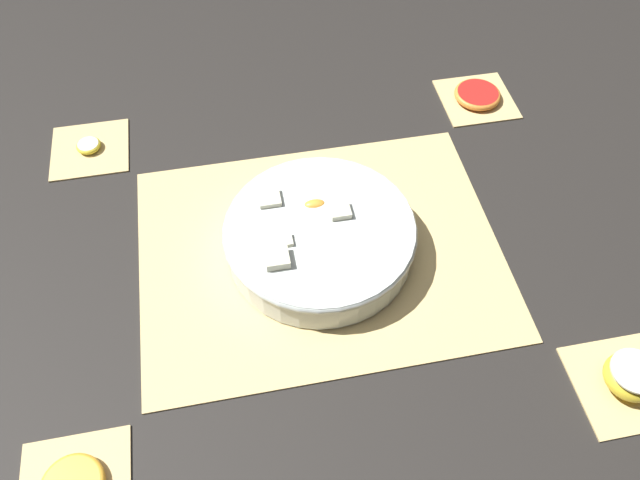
# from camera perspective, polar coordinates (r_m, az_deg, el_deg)

# --- Properties ---
(ground_plane) EXTENTS (6.00, 6.00, 0.00)m
(ground_plane) POSITION_cam_1_polar(r_m,az_deg,el_deg) (0.91, 0.00, -1.04)
(ground_plane) COLOR black
(bamboo_mat_center) EXTENTS (0.52, 0.40, 0.01)m
(bamboo_mat_center) POSITION_cam_1_polar(r_m,az_deg,el_deg) (0.90, 0.00, -0.93)
(bamboo_mat_center) COLOR #D6B775
(bamboo_mat_center) RESTS_ON ground_plane
(coaster_mat_near_right) EXTENTS (0.12, 0.12, 0.01)m
(coaster_mat_near_right) POSITION_cam_1_polar(r_m,az_deg,el_deg) (0.88, 26.03, -11.74)
(coaster_mat_near_right) COLOR #D6B775
(coaster_mat_near_right) RESTS_ON ground_plane
(coaster_mat_far_left) EXTENTS (0.12, 0.12, 0.01)m
(coaster_mat_far_left) POSITION_cam_1_polar(r_m,az_deg,el_deg) (1.11, -20.30, 7.84)
(coaster_mat_far_left) COLOR #D6B775
(coaster_mat_far_left) RESTS_ON ground_plane
(coaster_mat_far_right) EXTENTS (0.12, 0.12, 0.01)m
(coaster_mat_far_right) POSITION_cam_1_polar(r_m,az_deg,el_deg) (1.17, 14.11, 12.44)
(coaster_mat_far_right) COLOR #D6B775
(coaster_mat_far_right) RESTS_ON ground_plane
(fruit_salad_bowl) EXTENTS (0.27, 0.27, 0.07)m
(fruit_salad_bowl) POSITION_cam_1_polar(r_m,az_deg,el_deg) (0.88, -0.02, 0.37)
(fruit_salad_bowl) COLOR silver
(fruit_salad_bowl) RESTS_ON bamboo_mat_center
(apple_half) EXTENTS (0.07, 0.07, 0.04)m
(apple_half) POSITION_cam_1_polar(r_m,az_deg,el_deg) (0.87, 26.55, -11.09)
(apple_half) COLOR gold
(apple_half) RESTS_ON coaster_mat_near_right
(banana_coin_single) EXTENTS (0.04, 0.04, 0.01)m
(banana_coin_single) POSITION_cam_1_polar(r_m,az_deg,el_deg) (1.10, -20.40, 8.11)
(banana_coin_single) COLOR #F7EFC6
(banana_coin_single) RESTS_ON coaster_mat_far_left
(grapefruit_slice) EXTENTS (0.08, 0.08, 0.01)m
(grapefruit_slice) POSITION_cam_1_polar(r_m,az_deg,el_deg) (1.16, 14.20, 12.77)
(grapefruit_slice) COLOR #B2231E
(grapefruit_slice) RESTS_ON coaster_mat_far_right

